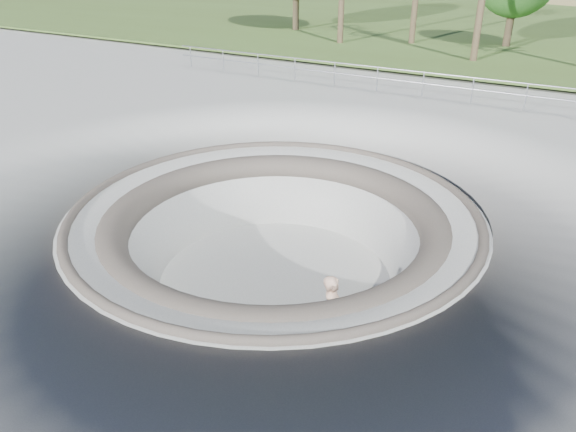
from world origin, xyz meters
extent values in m
plane|color=#ABACA6|center=(0.00, 0.00, 0.00)|extent=(180.00, 180.00, 0.00)
torus|color=#ABACA6|center=(0.00, 0.00, -2.00)|extent=(14.00, 14.00, 4.00)
cylinder|color=#ABACA6|center=(0.00, 0.00, -1.95)|extent=(6.60, 6.60, 0.10)
torus|color=#534A43|center=(0.00, 0.00, -0.02)|extent=(10.24, 10.24, 0.24)
torus|color=#534A43|center=(0.00, 0.00, -0.45)|extent=(8.91, 8.91, 0.81)
cube|color=#3C5321|center=(0.00, 34.00, 0.22)|extent=(180.00, 36.00, 0.12)
ellipsoid|color=olive|center=(-22.00, 55.00, -6.44)|extent=(50.40, 36.00, 23.40)
cylinder|color=gray|center=(0.00, 12.00, 1.17)|extent=(25.00, 0.05, 0.05)
cylinder|color=gray|center=(0.00, 12.00, 0.72)|extent=(25.00, 0.05, 0.05)
cube|color=brown|center=(2.54, -1.94, -1.82)|extent=(0.95, 0.46, 0.02)
cylinder|color=silver|center=(2.54, -1.94, -1.86)|extent=(0.08, 0.19, 0.04)
cylinder|color=silver|center=(2.54, -1.94, -1.86)|extent=(0.08, 0.19, 0.04)
cylinder|color=beige|center=(2.54, -1.94, -1.86)|extent=(0.08, 0.05, 0.07)
cylinder|color=beige|center=(2.54, -1.94, -1.86)|extent=(0.08, 0.05, 0.07)
cylinder|color=beige|center=(2.54, -1.94, -1.86)|extent=(0.08, 0.05, 0.07)
cylinder|color=beige|center=(2.54, -1.94, -1.86)|extent=(0.08, 0.05, 0.07)
imported|color=tan|center=(2.54, -1.94, -0.92)|extent=(0.55, 0.72, 1.78)
cylinder|color=brown|center=(0.93, 25.41, 2.17)|extent=(0.44, 0.44, 4.01)
camera|label=1|loc=(6.44, -10.77, 6.17)|focal=35.00mm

